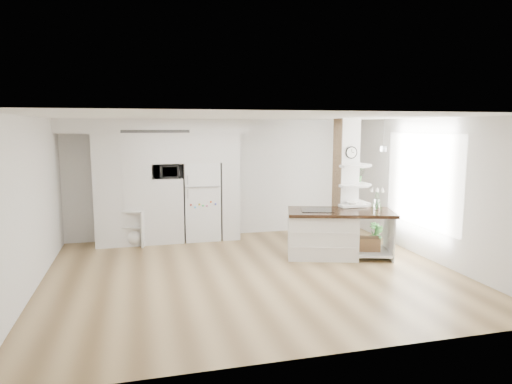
% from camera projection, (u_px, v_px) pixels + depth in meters
% --- Properties ---
extents(floor, '(7.00, 6.00, 0.01)m').
position_uv_depth(floor, '(253.00, 273.00, 7.95)').
color(floor, tan).
rests_on(floor, ground).
extents(room, '(7.04, 6.04, 2.72)m').
position_uv_depth(room, '(253.00, 167.00, 7.69)').
color(room, white).
rests_on(room, ground).
extents(cabinet_wall, '(4.00, 0.71, 2.70)m').
position_uv_depth(cabinet_wall, '(159.00, 174.00, 9.94)').
color(cabinet_wall, silver).
rests_on(cabinet_wall, floor).
extents(refrigerator, '(0.78, 0.69, 1.75)m').
position_uv_depth(refrigerator, '(201.00, 201.00, 10.27)').
color(refrigerator, white).
rests_on(refrigerator, floor).
extents(column, '(0.69, 0.90, 2.70)m').
position_uv_depth(column, '(351.00, 184.00, 9.43)').
color(column, silver).
rests_on(column, floor).
extents(window, '(0.00, 2.40, 2.40)m').
position_uv_depth(window, '(422.00, 180.00, 8.89)').
color(window, white).
rests_on(window, room).
extents(pendant_light, '(0.12, 0.12, 0.10)m').
position_uv_depth(pendant_light, '(342.00, 150.00, 8.22)').
color(pendant_light, white).
rests_on(pendant_light, room).
extents(kitchen_island, '(2.23, 1.53, 1.49)m').
position_uv_depth(kitchen_island, '(328.00, 232.00, 8.95)').
color(kitchen_island, silver).
rests_on(kitchen_island, floor).
extents(bookshelf, '(0.74, 0.58, 0.78)m').
position_uv_depth(bookshelf, '(132.00, 230.00, 9.77)').
color(bookshelf, silver).
rests_on(bookshelf, floor).
extents(floor_plant_a, '(0.34, 0.31, 0.51)m').
position_uv_depth(floor_plant_a, '(376.00, 237.00, 9.53)').
color(floor_plant_a, '#2A6428').
rests_on(floor_plant_a, floor).
extents(floor_plant_b, '(0.32, 0.32, 0.50)m').
position_uv_depth(floor_plant_b, '(375.00, 234.00, 9.78)').
color(floor_plant_b, '#2A6428').
rests_on(floor_plant_b, floor).
extents(microwave, '(0.54, 0.37, 0.30)m').
position_uv_depth(microwave, '(167.00, 171.00, 9.93)').
color(microwave, '#2D2D2D').
rests_on(microwave, cabinet_wall).
extents(shelf_plant, '(0.27, 0.23, 0.30)m').
position_uv_depth(shelf_plant, '(358.00, 175.00, 9.63)').
color(shelf_plant, '#2A6428').
rests_on(shelf_plant, column).
extents(decor_bowl, '(0.22, 0.22, 0.05)m').
position_uv_depth(decor_bowl, '(352.00, 203.00, 9.24)').
color(decor_bowl, white).
rests_on(decor_bowl, column).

